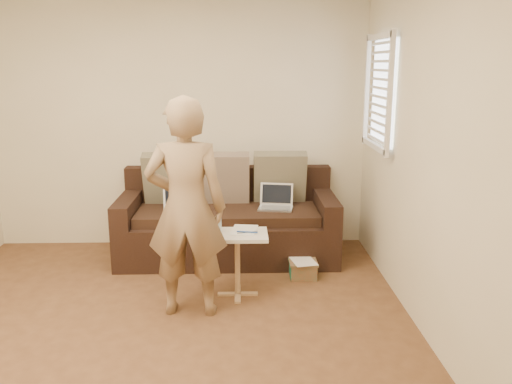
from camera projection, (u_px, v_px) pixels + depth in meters
floor at (150, 344)px, 3.80m from camera, size 4.50×4.50×0.00m
wall_back at (179, 127)px, 5.67m from camera, size 4.00×0.00×4.00m
wall_right at (441, 165)px, 3.55m from camera, size 0.00×4.50×4.50m
window_blinds at (379, 92)px, 4.91m from camera, size 0.12×0.88×1.08m
sofa at (228, 217)px, 5.43m from camera, size 2.20×0.95×0.85m
pillow_left at (170, 179)px, 5.52m from camera, size 0.55×0.29×0.57m
pillow_mid at (223, 179)px, 5.53m from camera, size 0.55×0.27×0.57m
pillow_right at (280, 177)px, 5.59m from camera, size 0.55×0.28×0.57m
laptop_silver at (275, 209)px, 5.38m from camera, size 0.38×0.30×0.23m
laptop_white at (182, 212)px, 5.27m from camera, size 0.39×0.31×0.26m
person at (186, 208)px, 4.10m from camera, size 0.65×0.45×1.74m
side_table at (237, 265)px, 4.54m from camera, size 0.51×0.36×0.56m
drinking_glass at (217, 224)px, 4.51m from camera, size 0.07×0.07×0.12m
scissors at (247, 232)px, 4.47m from camera, size 0.20×0.13×0.02m
paper_on_table at (244, 230)px, 4.55m from camera, size 0.25×0.33×0.00m
striped_box at (303, 269)px, 4.98m from camera, size 0.26×0.26×0.16m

